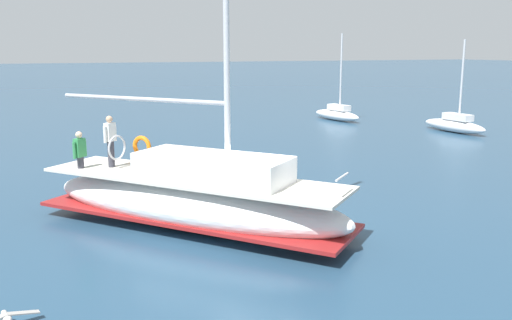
{
  "coord_description": "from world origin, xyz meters",
  "views": [
    {
      "loc": [
        13.11,
        -5.71,
        5.01
      ],
      "look_at": [
        -1.3,
        0.53,
        1.8
      ],
      "focal_mm": 38.15,
      "sensor_mm": 36.0,
      "label": 1
    }
  ],
  "objects_px": {
    "main_sailboat": "(194,197)",
    "moored_catamaran": "(337,113)",
    "seagull": "(6,318)",
    "moored_cutter_right": "(455,124)"
  },
  "relations": [
    {
      "from": "main_sailboat",
      "to": "moored_cutter_right",
      "type": "bearing_deg",
      "value": 119.15
    },
    {
      "from": "moored_catamaran",
      "to": "seagull",
      "type": "relative_size",
      "value": 5.24
    },
    {
      "from": "moored_cutter_right",
      "to": "moored_catamaran",
      "type": "bearing_deg",
      "value": -154.95
    },
    {
      "from": "main_sailboat",
      "to": "seagull",
      "type": "xyz_separation_m",
      "value": [
        4.12,
        -4.84,
        -0.71
      ]
    },
    {
      "from": "main_sailboat",
      "to": "moored_catamaran",
      "type": "bearing_deg",
      "value": 139.03
    },
    {
      "from": "main_sailboat",
      "to": "moored_catamaran",
      "type": "relative_size",
      "value": 1.97
    },
    {
      "from": "main_sailboat",
      "to": "moored_catamaran",
      "type": "xyz_separation_m",
      "value": [
        -18.94,
        16.45,
        -0.41
      ]
    },
    {
      "from": "main_sailboat",
      "to": "moored_catamaran",
      "type": "distance_m",
      "value": 25.09
    },
    {
      "from": "moored_cutter_right",
      "to": "seagull",
      "type": "height_order",
      "value": "moored_cutter_right"
    },
    {
      "from": "main_sailboat",
      "to": "moored_cutter_right",
      "type": "xyz_separation_m",
      "value": [
        -11.19,
        20.07,
        -0.41
      ]
    }
  ]
}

